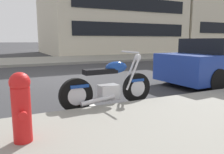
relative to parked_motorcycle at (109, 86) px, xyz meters
The scene contains 7 objects.
ground_plane 4.02m from the parked_motorcycle, 94.06° to the left, with size 260.00×260.00×0.00m, color #333335.
sidewalk_far_curb 15.83m from the parked_motorcycle, 42.24° to the left, with size 120.00×5.00×0.14m, color gray.
parking_stall_stripe 0.68m from the parked_motorcycle, 122.67° to the left, with size 0.12×2.20×0.01m, color silver.
parked_motorcycle is the anchor object (origin of this frame).
fire_hydrant 2.16m from the parked_motorcycle, 144.06° to the right, with size 0.24×0.36×0.85m.
townhouse_near_left 20.48m from the parked_motorcycle, 65.36° to the left, with size 12.78×10.48×10.13m.
townhouse_behind_pole 28.63m from the parked_motorcycle, 38.55° to the left, with size 13.92×9.21×11.82m.
Camera 1 is at (-1.62, -8.04, 1.35)m, focal length 36.32 mm.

